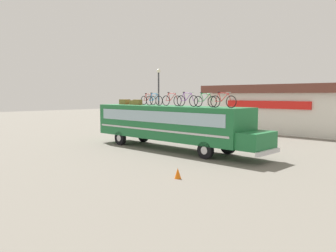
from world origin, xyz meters
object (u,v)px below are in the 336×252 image
Objects in this scene: bus at (171,123)px; rooftop_bicycle_4 at (187,100)px; rooftop_bicycle_5 at (205,101)px; rooftop_bicycle_6 at (223,101)px; luggage_bag_3 at (138,102)px; street_lamp at (159,94)px; luggage_bag_2 at (134,102)px; rooftop_bicycle_2 at (154,100)px; luggage_bag_1 at (125,102)px; rooftop_bicycle_1 at (148,100)px; rooftop_bicycle_3 at (172,100)px; traffic_cone at (178,173)px.

rooftop_bicycle_4 is (1.55, -0.13, 1.52)m from bus.
rooftop_bicycle_6 is at bearing -8.50° from rooftop_bicycle_5.
luggage_bag_3 is 0.11× the size of street_lamp.
luggage_bag_2 is 7.13m from rooftop_bicycle_5.
luggage_bag_2 is 3.01m from rooftop_bicycle_2.
luggage_bag_1 is at bearing 171.36° from rooftop_bicycle_2.
luggage_bag_1 is at bearing -175.67° from rooftop_bicycle_1.
rooftop_bicycle_3 is 2.78m from rooftop_bicycle_5.
rooftop_bicycle_2 reaches higher than rooftop_bicycle_1.
rooftop_bicycle_1 is at bearing 35.40° from luggage_bag_3.
rooftop_bicycle_6 is at bearing 0.03° from rooftop_bicycle_2.
bus is 25.29× the size of luggage_bag_2.
rooftop_bicycle_5 is (8.10, -0.38, 0.18)m from luggage_bag_1.
rooftop_bicycle_2 is at bearing -170.19° from rooftop_bicycle_3.
rooftop_bicycle_4 is 0.98× the size of rooftop_bicycle_6.
rooftop_bicycle_6 is (8.56, -0.67, 0.22)m from luggage_bag_2.
traffic_cone is (1.31, -5.20, -3.05)m from rooftop_bicycle_6.
street_lamp is (-5.34, 5.65, 0.40)m from rooftop_bicycle_2.
rooftop_bicycle_3 is 4.23m from rooftop_bicycle_6.
rooftop_bicycle_4 is at bearing -3.16° from luggage_bag_1.
bus is 8.64m from street_lamp.
rooftop_bicycle_1 is at bearing 151.22° from rooftop_bicycle_2.
rooftop_bicycle_1 is (2.49, 0.19, 0.17)m from luggage_bag_1.
rooftop_bicycle_3 is 8.34m from traffic_cone.
street_lamp reaches higher than luggage_bag_2.
rooftop_bicycle_3 is (5.32, -0.35, 0.19)m from luggage_bag_1.
rooftop_bicycle_1 is 0.27× the size of street_lamp.
rooftop_bicycle_4 reaches higher than rooftop_bicycle_2.
bus is 7.74× the size of rooftop_bicycle_3.
luggage_bag_3 is (1.84, -0.28, 0.00)m from luggage_bag_1.
luggage_bag_3 is at bearing -144.60° from rooftop_bicycle_1.
traffic_cone is (9.02, -5.51, -2.86)m from luggage_bag_3.
rooftop_bicycle_2 is at bearing -179.97° from rooftop_bicycle_6.
rooftop_bicycle_6 reaches higher than luggage_bag_3.
rooftop_bicycle_2 is 0.27× the size of street_lamp.
rooftop_bicycle_5 is at bearing -0.51° from rooftop_bicycle_3.
traffic_cone is at bearing -36.81° from rooftop_bicycle_2.
luggage_bag_3 is 0.82m from rooftop_bicycle_1.
rooftop_bicycle_5 is (1.42, -0.01, -0.02)m from rooftop_bicycle_4.
rooftop_bicycle_3 is (0.19, -0.11, 1.52)m from bus.
rooftop_bicycle_5 is 3.69× the size of traffic_cone.
luggage_bag_3 is 2.11m from rooftop_bicycle_2.
rooftop_bicycle_6 is (7.06, -0.78, 0.02)m from rooftop_bicycle_1.
rooftop_bicycle_6 reaches higher than luggage_bag_1.
street_lamp is at bearing 138.55° from traffic_cone.
rooftop_bicycle_6 is 12.35m from street_lamp.
rooftop_bicycle_1 is 0.94× the size of rooftop_bicycle_3.
street_lamp is (-3.26, 5.33, 0.58)m from luggage_bag_3.
bus is at bearing 177.31° from rooftop_bicycle_5.
rooftop_bicycle_5 is (2.97, -0.14, 1.51)m from bus.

